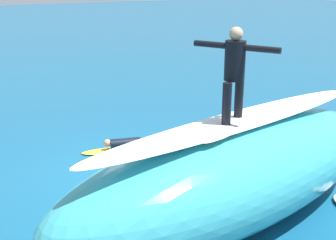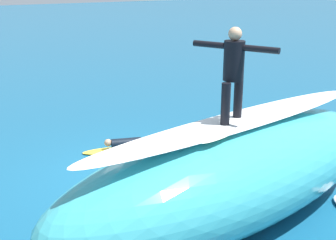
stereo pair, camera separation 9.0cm
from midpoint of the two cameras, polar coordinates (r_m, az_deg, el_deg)
The scene contains 8 objects.
ground_plane at distance 10.05m, azimuth -4.39°, elevation -6.90°, with size 120.00×120.00×0.00m, color #145175.
wave_crest at distance 7.98m, azimuth 8.99°, elevation -6.68°, with size 7.48×2.40×1.85m, color teal.
wave_foam_lip at distance 7.63m, azimuth 9.34°, elevation -0.08°, with size 6.36×0.84×0.08m, color white.
surfboard_riding at distance 7.51m, azimuth 8.41°, elevation -0.41°, with size 2.23×0.55×0.06m, color #EAE5C6.
surfer_riding at distance 7.27m, azimuth 8.75°, elevation 6.62°, with size 0.76×1.36×1.56m.
surfboard_paddling at distance 11.33m, azimuth -5.11°, elevation -3.76°, with size 2.21×0.50×0.07m, color yellow.
surfer_paddling at distance 11.29m, azimuth -4.55°, elevation -2.99°, with size 1.52×0.65×0.28m.
foam_patch_mid at distance 11.17m, azimuth -1.73°, elevation -3.94°, with size 0.92×0.68×0.09m, color white.
Camera 2 is at (3.78, 8.29, 4.26)m, focal length 47.58 mm.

